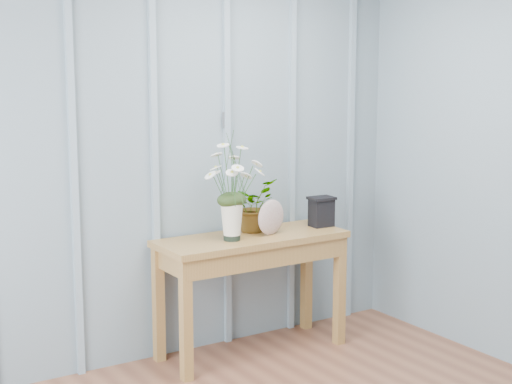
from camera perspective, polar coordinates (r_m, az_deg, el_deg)
room_shell at (r=3.39m, az=-1.84°, el=12.46°), size 4.00×4.50×2.50m
sideboard at (r=4.86m, az=-0.32°, el=-4.51°), size 1.20×0.45×0.75m
daisy_vase at (r=4.64m, az=-1.79°, el=1.27°), size 0.45×0.34×0.63m
spider_plant at (r=4.93m, az=-0.27°, el=-0.99°), size 0.38×0.37×0.33m
felt_disc_vessel at (r=4.84m, az=1.10°, el=-1.85°), size 0.23×0.11×0.22m
carved_box at (r=5.10m, az=4.78°, el=-1.40°), size 0.17×0.13×0.19m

